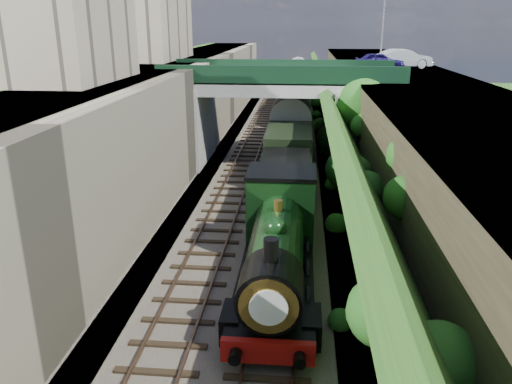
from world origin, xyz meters
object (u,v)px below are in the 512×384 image
lamppost (383,26)px  locomotive (277,247)px  tender (285,191)px  tree (364,107)px  car_silver (403,59)px  car_blue (379,61)px  road_bridge (287,109)px

lamppost → locomotive: bearing=-105.0°
lamppost → tender: size_ratio=1.00×
tree → car_silver: bearing=68.6°
tree → locomotive: size_ratio=0.65×
car_blue → tender: (-6.79, -17.40, -5.29)m
tree → tender: tree is taller
car_blue → car_silver: car_silver is taller
tender → lamppost: bearing=69.6°
tree → lamppost: lamppost is taller
road_bridge → locomotive: size_ratio=1.56×
lamppost → tender: lamppost is taller
tree → lamppost: bearing=77.4°
lamppost → car_silver: lamppost is taller
lamppost → car_silver: (1.71, -0.36, -2.55)m
lamppost → car_blue: bearing=-101.1°
road_bridge → tender: 10.99m
locomotive → car_blue: bearing=74.7°
road_bridge → locomotive: bearing=-89.2°
tree → car_silver: car_silver is taller
road_bridge → locomotive: (0.26, -18.07, -2.18)m
tree → locomotive: tree is taller
road_bridge → lamppost: bearing=49.0°
road_bridge → car_blue: (7.05, 6.70, 2.84)m
car_silver → tender: size_ratio=0.78×
lamppost → tender: bearing=-110.4°
lamppost → tender: 22.00m
car_blue → lamppost: bearing=-8.7°
lamppost → locomotive: size_ratio=0.59×
car_blue → car_silver: 2.54m
car_blue → locomotive: car_blue is taller
locomotive → tender: size_ratio=1.70×
road_bridge → car_blue: car_blue is taller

